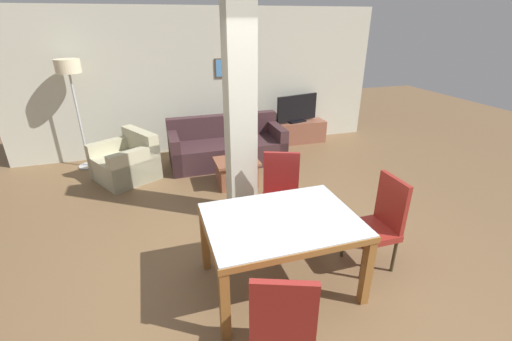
# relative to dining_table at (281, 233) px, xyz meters

# --- Properties ---
(ground_plane) EXTENTS (18.00, 18.00, 0.00)m
(ground_plane) POSITION_rel_dining_table_xyz_m (0.00, 0.00, -0.61)
(ground_plane) COLOR brown
(back_wall) EXTENTS (7.20, 0.09, 2.70)m
(back_wall) POSITION_rel_dining_table_xyz_m (0.00, 4.25, 0.74)
(back_wall) COLOR beige
(back_wall) RESTS_ON ground_plane
(divider_pillar) EXTENTS (0.35, 0.34, 2.70)m
(divider_pillar) POSITION_rel_dining_table_xyz_m (-0.00, 1.45, 0.74)
(divider_pillar) COLOR beige
(divider_pillar) RESTS_ON ground_plane
(dining_table) EXTENTS (1.43, 1.05, 0.77)m
(dining_table) POSITION_rel_dining_table_xyz_m (0.00, 0.00, 0.00)
(dining_table) COLOR brown
(dining_table) RESTS_ON ground_plane
(dining_chair_far_right) EXTENTS (0.60, 0.60, 1.01)m
(dining_chair_far_right) POSITION_rel_dining_table_xyz_m (0.35, 0.91, -0.07)
(dining_chair_far_right) COLOR maroon
(dining_chair_far_right) RESTS_ON ground_plane
(dining_chair_head_right) EXTENTS (0.46, 0.46, 1.01)m
(dining_chair_head_right) POSITION_rel_dining_table_xyz_m (1.11, 0.00, -0.07)
(dining_chair_head_right) COLOR maroon
(dining_chair_head_right) RESTS_ON ground_plane
(dining_chair_near_left) EXTENTS (0.59, 0.59, 1.01)m
(dining_chair_near_left) POSITION_rel_dining_table_xyz_m (-0.35, -0.93, -0.07)
(dining_chair_near_left) COLOR maroon
(dining_chair_near_left) RESTS_ON ground_plane
(sofa) EXTENTS (2.07, 0.87, 0.83)m
(sofa) POSITION_rel_dining_table_xyz_m (0.23, 3.33, -0.33)
(sofa) COLOR #3F272B
(sofa) RESTS_ON ground_plane
(armchair) EXTENTS (1.17, 1.19, 0.77)m
(armchair) POSITION_rel_dining_table_xyz_m (-1.53, 3.14, -0.34)
(armchair) COLOR #BFB996
(armchair) RESTS_ON ground_plane
(coffee_table) EXTENTS (0.68, 0.52, 0.43)m
(coffee_table) POSITION_rel_dining_table_xyz_m (0.16, 2.32, -0.39)
(coffee_table) COLOR brown
(coffee_table) RESTS_ON ground_plane
(bottle) EXTENTS (0.07, 0.07, 0.29)m
(bottle) POSITION_rel_dining_table_xyz_m (0.24, 2.18, -0.07)
(bottle) COLOR #B2B7BC
(bottle) RESTS_ON coffee_table
(tv_stand) EXTENTS (1.26, 0.40, 0.46)m
(tv_stand) POSITION_rel_dining_table_xyz_m (1.90, 3.97, -0.38)
(tv_stand) COLOR brown
(tv_stand) RESTS_ON ground_plane
(tv_screen) EXTENTS (0.97, 0.28, 0.57)m
(tv_screen) POSITION_rel_dining_table_xyz_m (1.90, 3.97, 0.12)
(tv_screen) COLOR black
(tv_screen) RESTS_ON tv_stand
(floor_lamp) EXTENTS (0.39, 0.39, 1.88)m
(floor_lamp) POSITION_rel_dining_table_xyz_m (-2.24, 3.88, 0.99)
(floor_lamp) COLOR #B7B7BC
(floor_lamp) RESTS_ON ground_plane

